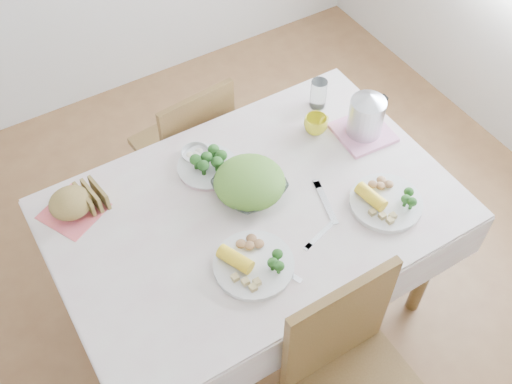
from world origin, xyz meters
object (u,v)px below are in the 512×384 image
yellow_mug (316,125)px  electric_kettle (367,113)px  dinner_plate_right (386,203)px  chair_far (182,140)px  salad_bowl (250,188)px  dining_table (254,263)px  dinner_plate_left (254,265)px

yellow_mug → electric_kettle: bearing=-35.5°
dinner_plate_right → electric_kettle: electric_kettle is taller
chair_far → dinner_plate_right: chair_far is taller
dinner_plate_right → salad_bowl: bearing=142.4°
dining_table → dinner_plate_right: 0.64m
dinner_plate_left → dinner_plate_right: (0.57, -0.02, 0.00)m
chair_far → electric_kettle: (0.56, -0.64, 0.42)m
electric_kettle → yellow_mug: bearing=147.6°
chair_far → dinner_plate_left: chair_far is taller
dining_table → yellow_mug: 0.64m
dining_table → dinner_plate_right: (0.43, -0.25, 0.40)m
salad_bowl → dinner_plate_right: 0.52m
dining_table → salad_bowl: size_ratio=5.45×
dining_table → dinner_plate_left: (-0.14, -0.22, 0.40)m
dining_table → dinner_plate_left: bearing=-121.6°
dining_table → chair_far: bearing=87.6°
dinner_plate_left → yellow_mug: 0.72m
chair_far → electric_kettle: size_ratio=4.28×
dining_table → dinner_plate_right: dinner_plate_right is taller
dining_table → electric_kettle: size_ratio=6.89×
dining_table → salad_bowl: bearing=72.7°
salad_bowl → dinner_plate_right: bearing=-37.6°
chair_far → salad_bowl: bearing=83.2°
salad_bowl → electric_kettle: electric_kettle is taller
yellow_mug → electric_kettle: electric_kettle is taller
dining_table → salad_bowl: salad_bowl is taller
dining_table → dinner_plate_right: size_ratio=5.04×
yellow_mug → chair_far: bearing=127.3°
dinner_plate_right → yellow_mug: bearing=90.5°
dinner_plate_left → dinner_plate_right: 0.57m
salad_bowl → yellow_mug: 0.43m
chair_far → salad_bowl: (-0.01, -0.66, 0.33)m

